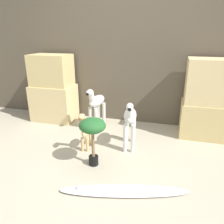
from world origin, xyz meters
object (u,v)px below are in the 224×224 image
(zebra_right, at_px, (130,119))
(surfboard, at_px, (124,191))
(zebra_left, at_px, (96,104))
(potted_palm_front, at_px, (93,129))
(giraffe_figurine, at_px, (85,130))

(zebra_right, xyz_separation_m, surfboard, (0.12, -0.89, -0.39))
(zebra_left, bearing_deg, potted_palm_front, -72.69)
(potted_palm_front, bearing_deg, surfboard, -40.27)
(zebra_right, xyz_separation_m, giraffe_figurine, (-0.55, -0.20, -0.14))
(zebra_left, bearing_deg, surfboard, -61.28)
(zebra_right, distance_m, surfboard, 0.98)
(zebra_right, relative_size, surfboard, 0.54)
(zebra_right, bearing_deg, potted_palm_front, -121.91)
(zebra_right, relative_size, zebra_left, 1.00)
(zebra_right, xyz_separation_m, potted_palm_front, (-0.32, -0.52, 0.05))
(zebra_left, relative_size, giraffe_figurine, 1.24)
(zebra_left, distance_m, potted_palm_front, 1.06)
(zebra_left, xyz_separation_m, giraffe_figurine, (0.09, -0.70, -0.14))
(giraffe_figurine, height_order, potted_palm_front, potted_palm_front)
(potted_palm_front, bearing_deg, zebra_right, 58.09)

